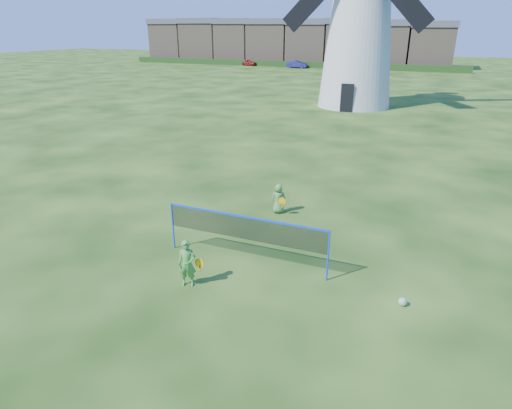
{
  "coord_description": "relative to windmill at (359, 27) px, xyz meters",
  "views": [
    {
      "loc": [
        5.0,
        -10.96,
        6.6
      ],
      "look_at": [
        0.2,
        0.5,
        1.5
      ],
      "focal_mm": 30.37,
      "sensor_mm": 36.0,
      "label": 1
    }
  ],
  "objects": [
    {
      "name": "hedge",
      "position": [
        -19.82,
        37.18,
        -6.12
      ],
      "size": [
        62.0,
        0.8,
        1.0
      ],
      "primitive_type": "cube",
      "color": "#193814",
      "rests_on": "ground"
    },
    {
      "name": "windmill",
      "position": [
        0.0,
        0.0,
        0.0
      ],
      "size": [
        12.06,
        6.3,
        18.19
      ],
      "color": "silver",
      "rests_on": "ground"
    },
    {
      "name": "badminton_net",
      "position": [
        2.47,
        -29.36,
        -5.49
      ],
      "size": [
        5.05,
        0.05,
        1.55
      ],
      "color": "blue",
      "rests_on": "ground"
    },
    {
      "name": "play_ball",
      "position": [
        7.06,
        -29.78,
        -6.51
      ],
      "size": [
        0.22,
        0.22,
        0.22
      ],
      "primitive_type": "sphere",
      "color": "green",
      "rests_on": "ground"
    },
    {
      "name": "player_girl",
      "position": [
        1.52,
        -31.08,
        -5.95
      ],
      "size": [
        0.71,
        0.48,
        1.36
      ],
      "rotation": [
        0.0,
        0.0,
        0.36
      ],
      "color": "#4B9B3E",
      "rests_on": "ground"
    },
    {
      "name": "ground",
      "position": [
        2.18,
        -28.82,
        -6.62
      ],
      "size": [
        220.0,
        220.0,
        0.0
      ],
      "primitive_type": "plane",
      "color": "black",
      "rests_on": "ground"
    },
    {
      "name": "player_boy",
      "position": [
        2.08,
        -25.36,
        -6.05
      ],
      "size": [
        0.69,
        0.55,
        1.15
      ],
      "rotation": [
        0.0,
        0.0,
        3.53
      ],
      "color": "#599246",
      "rests_on": "ground"
    },
    {
      "name": "car_right",
      "position": [
        -16.78,
        35.88,
        -6.01
      ],
      "size": [
        3.74,
        1.34,
        1.23
      ],
      "primitive_type": "imported",
      "rotation": [
        0.0,
        0.0,
        1.58
      ],
      "color": "navy",
      "rests_on": "ground"
    },
    {
      "name": "car_left",
      "position": [
        -26.38,
        37.06,
        -6.06
      ],
      "size": [
        3.57,
        2.23,
        1.13
      ],
      "primitive_type": "imported",
      "rotation": [
        0.0,
        0.0,
        1.28
      ],
      "color": "maroon",
      "rests_on": "ground"
    },
    {
      "name": "terraced_houses",
      "position": [
        -21.22,
        43.18,
        -2.56
      ],
      "size": [
        58.29,
        8.4,
        8.28
      ],
      "color": "#8A735C",
      "rests_on": "ground"
    }
  ]
}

